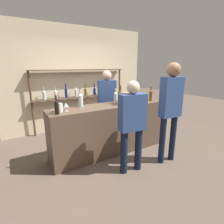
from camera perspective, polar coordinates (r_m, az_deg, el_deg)
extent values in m
plane|color=brown|center=(3.84, 0.00, -12.38)|extent=(16.00, 16.00, 0.00)
cube|color=brown|center=(3.64, 0.00, -5.35)|extent=(2.54, 0.56, 1.00)
cube|color=beige|center=(5.13, -11.06, 10.60)|extent=(4.14, 0.12, 2.80)
cylinder|color=#4C3828|center=(4.75, -24.73, 2.22)|extent=(0.05, 0.05, 1.66)
cylinder|color=#4C3828|center=(5.62, 2.39, 5.37)|extent=(0.05, 0.05, 1.66)
cube|color=#4C3828|center=(4.95, -10.46, 13.40)|extent=(2.64, 0.18, 0.02)
cube|color=#4C3828|center=(5.02, -10.07, 4.97)|extent=(2.64, 0.18, 0.02)
cylinder|color=silver|center=(4.75, -21.24, 4.98)|extent=(0.08, 0.08, 0.20)
cone|color=silver|center=(4.74, -21.38, 6.39)|extent=(0.08, 0.08, 0.04)
cylinder|color=silver|center=(4.73, -21.44, 7.07)|extent=(0.03, 0.03, 0.08)
cylinder|color=gold|center=(4.72, -21.50, 7.61)|extent=(0.03, 0.03, 0.01)
cylinder|color=silver|center=(4.81, -17.95, 5.28)|extent=(0.08, 0.08, 0.19)
cone|color=silver|center=(4.79, -18.06, 6.58)|extent=(0.08, 0.08, 0.04)
cylinder|color=silver|center=(4.79, -18.11, 7.21)|extent=(0.03, 0.03, 0.07)
cylinder|color=gold|center=(4.78, -18.15, 7.69)|extent=(0.03, 0.03, 0.01)
cylinder|color=#0F1956|center=(4.87, -14.77, 5.95)|extent=(0.07, 0.07, 0.24)
cone|color=#0F1956|center=(4.85, -14.87, 7.52)|extent=(0.07, 0.07, 0.03)
cylinder|color=#0F1956|center=(4.85, -14.92, 8.25)|extent=(0.03, 0.03, 0.09)
cylinder|color=#232328|center=(4.84, -14.96, 8.87)|extent=(0.03, 0.03, 0.01)
cylinder|color=silver|center=(4.96, -11.64, 6.08)|extent=(0.07, 0.07, 0.20)
cone|color=silver|center=(4.94, -11.72, 7.44)|extent=(0.07, 0.07, 0.03)
cylinder|color=silver|center=(4.94, -11.75, 8.04)|extent=(0.03, 0.03, 0.07)
cylinder|color=black|center=(4.93, -11.77, 8.52)|extent=(0.03, 0.03, 0.01)
cylinder|color=brown|center=(5.06, -8.64, 6.34)|extent=(0.07, 0.07, 0.20)
cone|color=brown|center=(5.04, -8.69, 7.62)|extent=(0.07, 0.07, 0.03)
cylinder|color=brown|center=(5.04, -8.71, 8.26)|extent=(0.03, 0.03, 0.08)
cylinder|color=black|center=(5.03, -8.74, 8.78)|extent=(0.03, 0.03, 0.01)
cylinder|color=#0F1956|center=(5.17, -5.75, 6.57)|extent=(0.07, 0.07, 0.19)
cone|color=#0F1956|center=(5.16, -5.79, 7.78)|extent=(0.07, 0.07, 0.03)
cylinder|color=#0F1956|center=(5.15, -5.81, 8.49)|extent=(0.03, 0.03, 0.10)
cylinder|color=maroon|center=(5.14, -5.82, 9.08)|extent=(0.03, 0.03, 0.01)
cylinder|color=black|center=(5.29, -3.00, 6.97)|extent=(0.06, 0.06, 0.22)
cone|color=black|center=(5.28, -3.02, 8.29)|extent=(0.06, 0.06, 0.03)
cylinder|color=black|center=(5.27, -3.03, 8.88)|extent=(0.02, 0.02, 0.08)
cylinder|color=black|center=(5.27, -3.03, 9.39)|extent=(0.03, 0.03, 0.01)
cylinder|color=silver|center=(5.43, -0.37, 7.12)|extent=(0.07, 0.07, 0.20)
cone|color=silver|center=(5.41, -0.37, 8.36)|extent=(0.07, 0.07, 0.03)
cylinder|color=silver|center=(5.41, -0.37, 9.05)|extent=(0.03, 0.03, 0.10)
cylinder|color=#232328|center=(5.40, -0.37, 9.63)|extent=(0.03, 0.03, 0.01)
cylinder|color=black|center=(2.93, -17.57, 1.18)|extent=(0.07, 0.07, 0.19)
cone|color=black|center=(2.91, -17.75, 3.34)|extent=(0.07, 0.07, 0.03)
cylinder|color=black|center=(2.90, -17.83, 4.34)|extent=(0.03, 0.03, 0.07)
cylinder|color=maroon|center=(2.90, -17.89, 5.14)|extent=(0.03, 0.03, 0.01)
cylinder|color=silver|center=(3.35, -10.20, 3.52)|extent=(0.09, 0.09, 0.22)
cone|color=silver|center=(3.33, -10.30, 5.72)|extent=(0.09, 0.09, 0.04)
cylinder|color=silver|center=(3.32, -10.35, 6.74)|extent=(0.03, 0.03, 0.08)
cylinder|color=#232328|center=(3.32, -10.38, 7.53)|extent=(0.04, 0.04, 0.01)
cylinder|color=brown|center=(3.75, 2.83, 4.97)|extent=(0.07, 0.07, 0.23)
cone|color=brown|center=(3.73, 2.86, 6.95)|extent=(0.07, 0.07, 0.03)
cylinder|color=brown|center=(3.72, 2.87, 7.90)|extent=(0.03, 0.03, 0.09)
cylinder|color=gold|center=(3.71, 2.88, 8.68)|extent=(0.03, 0.03, 0.01)
cylinder|color=silver|center=(3.63, 1.21, 4.51)|extent=(0.08, 0.08, 0.21)
cone|color=silver|center=(3.61, 1.22, 6.41)|extent=(0.08, 0.08, 0.03)
cylinder|color=silver|center=(3.60, 1.23, 7.28)|extent=(0.03, 0.03, 0.08)
cylinder|color=#232328|center=(3.59, 1.23, 7.98)|extent=(0.03, 0.03, 0.01)
cylinder|color=brown|center=(3.99, 12.51, 5.12)|extent=(0.07, 0.07, 0.21)
cone|color=brown|center=(3.97, 12.60, 6.82)|extent=(0.07, 0.07, 0.03)
cylinder|color=brown|center=(3.97, 12.66, 7.70)|extent=(0.03, 0.03, 0.09)
cylinder|color=gold|center=(3.96, 12.70, 8.44)|extent=(0.03, 0.03, 0.01)
cylinder|color=silver|center=(3.11, -14.69, 0.31)|extent=(0.06, 0.06, 0.00)
cylinder|color=silver|center=(3.10, -14.73, 1.03)|extent=(0.01, 0.01, 0.08)
cone|color=silver|center=(3.08, -14.82, 2.31)|extent=(0.08, 0.08, 0.07)
cylinder|color=#846647|center=(3.50, 4.43, 4.33)|extent=(0.20, 0.20, 0.24)
cylinder|color=#846647|center=(3.48, 4.47, 6.31)|extent=(0.21, 0.21, 0.01)
cylinder|color=silver|center=(3.06, -16.80, 1.35)|extent=(0.11, 0.11, 0.15)
sphere|color=tan|center=(3.06, -16.17, 1.33)|extent=(0.02, 0.02, 0.02)
sphere|color=tan|center=(3.04, -17.27, 0.01)|extent=(0.02, 0.02, 0.02)
sphere|color=tan|center=(3.07, -16.70, 1.02)|extent=(0.02, 0.02, 0.02)
sphere|color=tan|center=(3.07, -17.43, 0.29)|extent=(0.02, 0.02, 0.02)
sphere|color=tan|center=(3.10, -16.40, 1.06)|extent=(0.02, 0.02, 0.02)
sphere|color=tan|center=(3.04, -16.85, 0.54)|extent=(0.02, 0.02, 0.02)
cylinder|color=#121C33|center=(3.52, 19.19, -8.01)|extent=(0.11, 0.11, 0.88)
cylinder|color=#121C33|center=(3.36, 16.08, -8.89)|extent=(0.11, 0.11, 0.88)
cube|color=navy|center=(3.22, 18.77, 4.59)|extent=(0.41, 0.21, 0.70)
sphere|color=#936B4C|center=(3.17, 19.49, 12.91)|extent=(0.24, 0.24, 0.24)
cylinder|color=#121C33|center=(3.10, 8.58, -11.87)|extent=(0.12, 0.12, 0.75)
cylinder|color=#121C33|center=(2.97, 3.93, -12.94)|extent=(0.12, 0.12, 0.75)
cube|color=navy|center=(2.79, 6.70, -0.12)|extent=(0.45, 0.24, 0.59)
sphere|color=beige|center=(2.72, 6.95, 7.99)|extent=(0.20, 0.20, 0.20)
cylinder|color=#121C33|center=(4.29, -3.32, -3.59)|extent=(0.12, 0.12, 0.80)
cylinder|color=#121C33|center=(4.36, 0.14, -3.29)|extent=(0.12, 0.12, 0.80)
cube|color=navy|center=(4.15, -1.65, 5.99)|extent=(0.45, 0.29, 0.63)
sphere|color=#DBB293|center=(4.11, -1.69, 11.87)|extent=(0.22, 0.22, 0.22)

